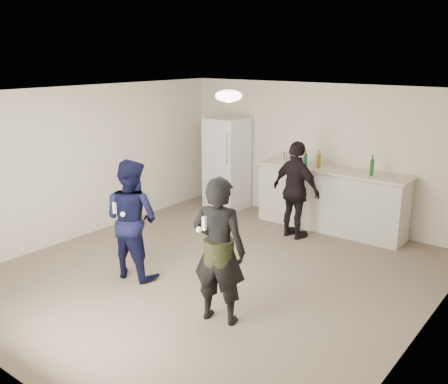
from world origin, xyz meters
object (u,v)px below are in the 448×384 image
Objects in this scene: man at (132,219)px; spectator at (296,190)px; counter at (330,201)px; fridge at (227,164)px; woman at (219,251)px; shaker at (283,156)px.

man is 1.01× the size of spectator.
spectator reaches higher than counter.
counter is at bearing -117.91° from man.
fridge is 1.09× the size of man.
woman is at bearing -83.84° from counter.
spectator is at bearing -46.78° from shaker.
man reaches higher than counter.
man is 0.96× the size of woman.
shaker is 3.49m from man.
spectator is at bearing -92.08° from woman.
fridge reaches higher than counter.
man is 2.86m from spectator.
spectator reaches higher than shaker.
man is 1.71m from woman.
fridge is at bearing -68.91° from woman.
shaker is 0.10× the size of spectator.
counter is 1.59× the size of spectator.
shaker reaches higher than counter.
fridge reaches higher than woman.
shaker is at bearing 6.81° from fridge.
counter is at bearing -4.02° from shaker.
counter is 1.21m from shaker.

